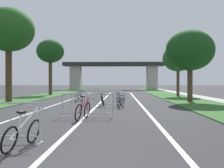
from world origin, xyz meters
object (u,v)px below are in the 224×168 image
Objects in this scene: tree_left_oak_near at (50,52)px; crowd_barrier_fourth at (86,95)px; bicycle_teal_5 at (122,102)px; bicycle_red_1 at (83,110)px; crowd_barrier_third at (102,99)px; bicycle_purple_4 at (119,101)px; bicycle_white_3 at (23,133)px; tree_left_pine_near at (9,30)px; tree_right_cypress_far at (178,59)px; bicycle_blue_2 at (79,97)px; tree_right_oak_mid at (190,50)px; crowd_barrier_second at (87,106)px; bicycle_black_0 at (102,101)px.

tree_left_oak_near is 2.95× the size of crowd_barrier_fourth.
bicycle_red_1 is at bearing -93.91° from bicycle_teal_5.
crowd_barrier_third is 1.31m from bicycle_teal_5.
crowd_barrier_third is 1.44× the size of bicycle_purple_4.
bicycle_red_1 is 5.11m from bicycle_white_3.
tree_left_pine_near reaches higher than bicycle_red_1.
crowd_barrier_fourth is (-9.11, -7.80, -3.63)m from tree_right_cypress_far.
bicycle_blue_2 is at bearing 103.81° from bicycle_white_3.
tree_right_oak_mid is at bearing -38.87° from tree_left_oak_near.
bicycle_white_3 reaches higher than bicycle_blue_2.
tree_right_cypress_far is (0.82, 8.49, 0.11)m from tree_right_oak_mid.
crowd_barrier_fourth is at bearing 130.23° from bicycle_purple_4.
tree_left_pine_near is 12.54m from crowd_barrier_second.
crowd_barrier_fourth is 1.35× the size of bicycle_blue_2.
bicycle_black_0 is (0.26, 5.69, -0.16)m from crowd_barrier_second.
bicycle_red_1 reaches higher than bicycle_purple_4.
bicycle_red_1 is (-7.78, -18.67, -3.77)m from tree_right_cypress_far.
bicycle_blue_2 is (-8.73, 0.15, -3.67)m from tree_right_oak_mid.
tree_left_pine_near is at bearing 138.81° from bicycle_red_1.
tree_right_oak_mid reaches higher than crowd_barrier_second.
tree_right_oak_mid is at bearing -4.70° from crowd_barrier_fourth.
bicycle_blue_2 reaches higher than bicycle_purple_4.
bicycle_white_3 is at bearing -85.78° from bicycle_red_1.
bicycle_teal_5 is at bearing -61.97° from tree_left_oak_near.
bicycle_red_1 is 1.03× the size of bicycle_blue_2.
tree_left_oak_near is at bearing 107.51° from bicycle_black_0.
bicycle_blue_2 is 6.12m from bicycle_teal_5.
tree_left_pine_near is 3.18× the size of crowd_barrier_third.
tree_left_pine_near reaches higher than crowd_barrier_third.
bicycle_white_3 is at bearing -87.69° from crowd_barrier_fourth.
tree_right_oak_mid is (13.96, -11.25, -1.22)m from tree_left_oak_near.
tree_left_pine_near reaches higher than bicycle_purple_4.
tree_right_cypress_far reaches higher than bicycle_black_0.
crowd_barrier_fourth is at bearing 108.92° from bicycle_red_1.
crowd_barrier_fourth is (5.67, -10.57, -4.74)m from tree_left_oak_near.
tree_left_oak_near is 12.90m from crowd_barrier_fourth.
bicycle_purple_4 is (8.44, -15.26, -4.89)m from tree_left_oak_near.
bicycle_blue_2 is (-1.76, 10.33, -0.01)m from bicycle_red_1.
tree_right_oak_mid is 12.29m from crowd_barrier_second.
tree_right_oak_mid is 17.45m from bicycle_white_3.
tree_left_oak_near is 15.08m from tree_right_cypress_far.
crowd_barrier_third is 1.38× the size of bicycle_black_0.
tree_left_oak_near is 3.86× the size of bicycle_red_1.
bicycle_teal_5 is (1.62, 5.24, -0.03)m from bicycle_red_1.
crowd_barrier_fourth is (-8.29, 0.68, -3.52)m from tree_right_oak_mid.
tree_left_oak_near is 3.94× the size of bicycle_white_3.
bicycle_blue_2 is 5.25m from bicycle_purple_4.
crowd_barrier_second is at bearing -94.71° from bicycle_teal_5.
crowd_barrier_second is 1.37× the size of bicycle_black_0.
bicycle_red_1 is (7.00, -21.43, -4.88)m from tree_left_oak_near.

